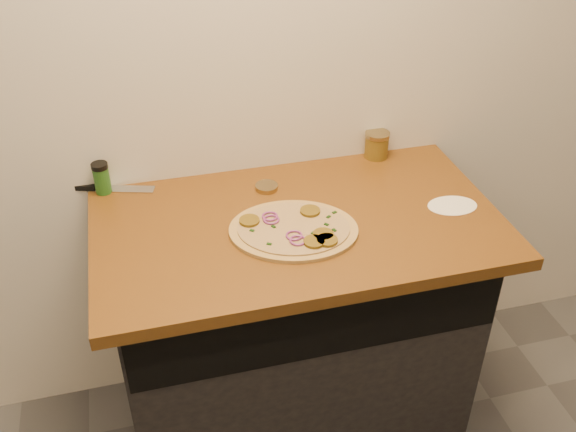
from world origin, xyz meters
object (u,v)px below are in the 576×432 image
object	(u,v)px
pizza	(294,229)
salsa_jar	(377,145)
chefs_knife	(98,188)
spice_shaker	(102,178)

from	to	relation	value
pizza	salsa_jar	size ratio (longest dim) A/B	4.86
pizza	chefs_knife	world-z (taller)	pizza
salsa_jar	spice_shaker	size ratio (longest dim) A/B	0.89
pizza	spice_shaker	world-z (taller)	spice_shaker
chefs_knife	pizza	bearing A→B (deg)	-35.00
salsa_jar	spice_shaker	world-z (taller)	spice_shaker
pizza	chefs_knife	bearing A→B (deg)	145.00
pizza	salsa_jar	xyz separation A→B (m)	(0.39, 0.36, 0.04)
chefs_knife	spice_shaker	bearing A→B (deg)	-48.30
pizza	spice_shaker	xyz separation A→B (m)	(-0.52, 0.36, 0.04)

